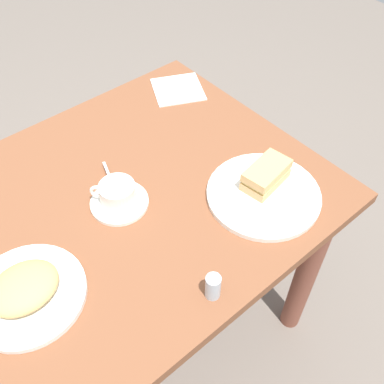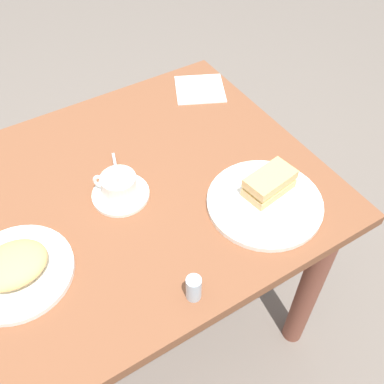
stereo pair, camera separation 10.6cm
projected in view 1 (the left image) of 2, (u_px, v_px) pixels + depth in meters
name	position (u px, v px, depth m)	size (l,w,h in m)	color
ground_plane	(123.00, 342.00, 1.58)	(6.00, 6.00, 0.00)	#6F645B
dining_table	(97.00, 247.00, 1.14)	(1.19, 0.80, 0.71)	brown
sandwich_plate	(263.00, 195.00, 1.09)	(0.28, 0.28, 0.01)	white
sandwich_front	(266.00, 175.00, 1.08)	(0.13, 0.09, 0.06)	tan
coffee_saucer	(120.00, 202.00, 1.07)	(0.14, 0.14, 0.01)	white
coffee_cup	(117.00, 193.00, 1.05)	(0.09, 0.10, 0.06)	white
spoon	(110.00, 179.00, 1.12)	(0.04, 0.10, 0.01)	silver
side_plate	(27.00, 295.00, 0.90)	(0.24, 0.24, 0.01)	white
side_food_pile	(23.00, 288.00, 0.88)	(0.15, 0.12, 0.04)	tan
napkin	(178.00, 89.00, 1.39)	(0.15, 0.15, 0.00)	white
salt_shaker	(213.00, 287.00, 0.89)	(0.03, 0.03, 0.06)	silver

